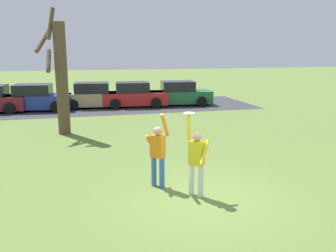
{
  "coord_description": "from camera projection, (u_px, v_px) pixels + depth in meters",
  "views": [
    {
      "loc": [
        -2.93,
        -7.97,
        3.6
      ],
      "look_at": [
        -0.47,
        1.39,
        1.56
      ],
      "focal_mm": 38.58,
      "sensor_mm": 36.0,
      "label": 1
    }
  ],
  "objects": [
    {
      "name": "parking_strip",
      "position": [
        91.0,
        108.0,
        23.03
      ],
      "size": [
        21.05,
        6.4,
        0.01
      ],
      "primitive_type": "cube",
      "color": "#38383D",
      "rests_on": "ground_plane"
    },
    {
      "name": "person_defender",
      "position": [
        158.0,
        151.0,
        9.51
      ],
      "size": [
        0.65,
        0.66,
        2.05
      ],
      "rotation": [
        0.0,
        0.0,
        5.46
      ],
      "color": "#3366B7",
      "rests_on": "ground_plane"
    },
    {
      "name": "parked_car_blue",
      "position": [
        35.0,
        99.0,
        21.77
      ],
      "size": [
        4.27,
        2.38,
        1.59
      ],
      "rotation": [
        0.0,
        0.0,
        -0.11
      ],
      "color": "#233893",
      "rests_on": "ground_plane"
    },
    {
      "name": "parked_car_green",
      "position": [
        179.0,
        94.0,
        23.97
      ],
      "size": [
        4.27,
        2.38,
        1.59
      ],
      "rotation": [
        0.0,
        0.0,
        -0.11
      ],
      "color": "#1E6633",
      "rests_on": "ground_plane"
    },
    {
      "name": "parked_car_tan",
      "position": [
        94.0,
        96.0,
        22.93
      ],
      "size": [
        4.27,
        2.38,
        1.59
      ],
      "rotation": [
        0.0,
        0.0,
        -0.11
      ],
      "color": "tan",
      "rests_on": "ground_plane"
    },
    {
      "name": "bare_tree_tall",
      "position": [
        60.0,
        75.0,
        15.32
      ],
      "size": [
        1.27,
        1.52,
        5.35
      ],
      "color": "brown",
      "rests_on": "ground_plane"
    },
    {
      "name": "ground_plane",
      "position": [
        200.0,
        197.0,
        9.02
      ],
      "size": [
        120.0,
        120.0,
        0.0
      ],
      "primitive_type": "plane",
      "color": "olive"
    },
    {
      "name": "parked_car_red",
      "position": [
        134.0,
        95.0,
        23.27
      ],
      "size": [
        4.27,
        2.38,
        1.59
      ],
      "rotation": [
        0.0,
        0.0,
        -0.11
      ],
      "color": "red",
      "rests_on": "ground_plane"
    },
    {
      "name": "frisbee_disc",
      "position": [
        189.0,
        113.0,
        8.79
      ],
      "size": [
        0.27,
        0.27,
        0.02
      ],
      "primitive_type": "cylinder",
      "color": "white",
      "rests_on": "person_catcher"
    },
    {
      "name": "person_catcher",
      "position": [
        196.0,
        158.0,
        8.9
      ],
      "size": [
        0.55,
        0.57,
        2.08
      ],
      "rotation": [
        0.0,
        0.0,
        2.32
      ],
      "color": "silver",
      "rests_on": "ground_plane"
    }
  ]
}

